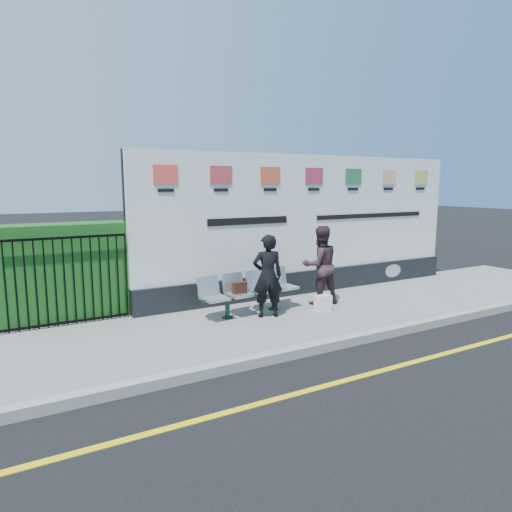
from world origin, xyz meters
The scene contains 12 objects.
ground centered at (0.00, 0.00, 0.00)m, with size 80.00×80.00×0.00m, color black.
pavement centered at (0.00, 2.50, 0.06)m, with size 14.00×3.00×0.12m, color slate.
kerb centered at (0.00, 1.00, 0.07)m, with size 14.00×0.18×0.14m, color gray.
yellow_line centered at (0.00, 0.00, 0.00)m, with size 14.00×0.10×0.01m, color yellow.
billboard centered at (0.50, 3.85, 1.42)m, with size 8.00×0.30×3.00m.
hedge centered at (-4.58, 4.30, 0.97)m, with size 2.35×0.70×1.70m, color #1B541A.
railing centered at (-4.58, 3.85, 0.89)m, with size 2.05×0.06×1.54m, color black, non-canonical shape.
bench centered at (-1.50, 2.94, 0.33)m, with size 1.97×0.52×0.42m, color #ACB2B5, non-canonical shape.
woman_left centered at (-1.34, 2.63, 0.87)m, with size 0.55×0.36×1.50m, color black.
woman_right centered at (0.04, 2.89, 0.91)m, with size 0.76×0.60×1.57m, color #352229.
handbag_brown centered at (-1.76, 2.91, 0.65)m, with size 0.26×0.11×0.21m, color black.
carrier_bag_white centered at (-0.23, 2.43, 0.27)m, with size 0.30×0.18×0.30m, color silver.
Camera 1 is at (-5.46, -4.25, 2.50)m, focal length 32.00 mm.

